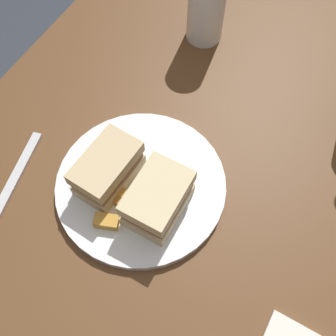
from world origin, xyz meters
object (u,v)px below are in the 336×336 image
plate (141,185)px  sandwich_half_right (158,199)px  pint_glass (206,7)px  fork (16,176)px  sandwich_half_left (108,169)px

plate → sandwich_half_right: sandwich_half_right is taller
plate → pint_glass: size_ratio=1.68×
pint_glass → fork: size_ratio=0.94×
fork → sandwich_half_right: bearing=91.7°
sandwich_half_left → pint_glass: 0.39m
sandwich_half_right → sandwich_half_left: bearing=85.7°
plate → fork: 0.22m
sandwich_half_left → fork: bearing=115.3°
sandwich_half_right → fork: (-0.06, 0.25, -0.05)m
pint_glass → sandwich_half_right: bearing=-164.3°
sandwich_half_left → fork: (-0.07, 0.15, -0.04)m
sandwich_half_right → fork: bearing=104.3°
pint_glass → fork: bearing=163.5°
sandwich_half_left → sandwich_half_right: 0.10m
plate → sandwich_half_right: size_ratio=2.58×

